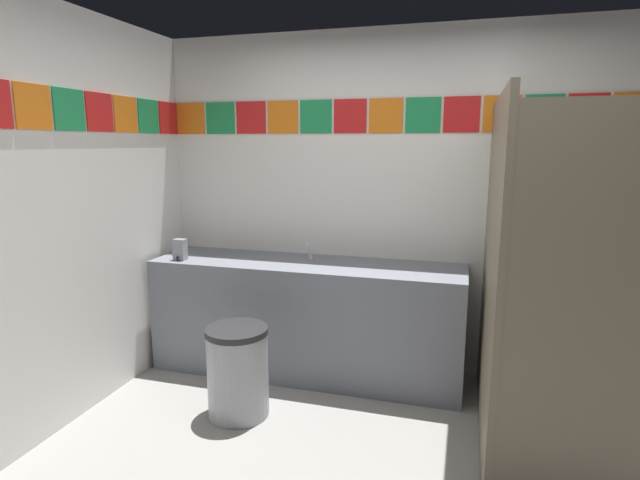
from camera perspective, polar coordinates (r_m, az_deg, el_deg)
wall_back at (r=3.87m, az=9.26°, el=4.04°), size 3.74×0.09×2.56m
wall_side at (r=3.26m, az=-30.78°, el=1.38°), size 0.09×3.18×2.56m
vanity_counter at (r=3.88m, az=-1.54°, el=-8.70°), size 2.32×0.60×0.86m
faucet_center at (r=3.83m, az=-1.17°, el=-1.49°), size 0.04×0.10×0.14m
soap_dispenser at (r=3.97m, az=-15.51°, el=-1.04°), size 0.09×0.09×0.16m
stall_divider at (r=2.87m, az=22.20°, el=-4.87°), size 0.92×1.53×2.00m
toilet at (r=3.67m, az=25.54°, el=-13.22°), size 0.39×0.49×0.74m
trash_bin at (r=3.39m, az=-9.26°, el=-14.43°), size 0.40×0.40×0.59m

